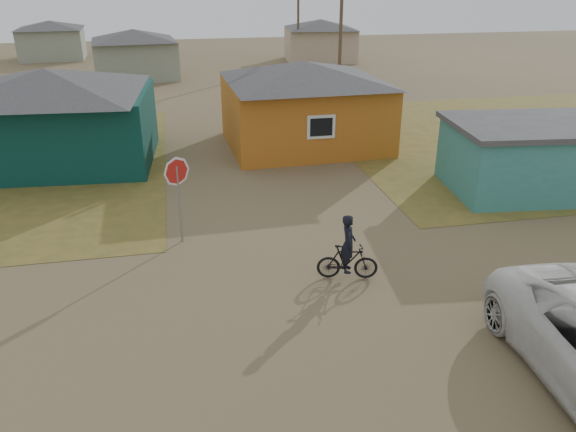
# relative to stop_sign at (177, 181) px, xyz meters

# --- Properties ---
(ground) EXTENTS (120.00, 120.00, 0.00)m
(ground) POSITION_rel_stop_sign_xyz_m (3.51, -4.66, -1.97)
(ground) COLOR brown
(grass_ne) EXTENTS (20.00, 18.00, 0.00)m
(grass_ne) POSITION_rel_stop_sign_xyz_m (17.51, 8.34, -1.97)
(grass_ne) COLOR olive
(grass_ne) RESTS_ON ground
(house_teal) EXTENTS (8.93, 7.08, 4.00)m
(house_teal) POSITION_rel_stop_sign_xyz_m (-4.99, 8.84, 0.08)
(house_teal) COLOR #08312B
(house_teal) RESTS_ON ground
(house_yellow) EXTENTS (7.72, 6.76, 3.90)m
(house_yellow) POSITION_rel_stop_sign_xyz_m (6.01, 9.34, 0.03)
(house_yellow) COLOR #B9661C
(house_yellow) RESTS_ON ground
(shed_turquoise) EXTENTS (6.71, 4.93, 2.60)m
(shed_turquoise) POSITION_rel_stop_sign_xyz_m (13.01, 1.84, -0.66)
(shed_turquoise) COLOR teal
(shed_turquoise) RESTS_ON ground
(house_pale_west) EXTENTS (7.04, 6.15, 3.60)m
(house_pale_west) POSITION_rel_stop_sign_xyz_m (-2.49, 29.34, -0.11)
(house_pale_west) COLOR gray
(house_pale_west) RESTS_ON ground
(house_beige_east) EXTENTS (6.95, 6.05, 3.60)m
(house_beige_east) POSITION_rel_stop_sign_xyz_m (13.51, 35.34, -0.11)
(house_beige_east) COLOR tan
(house_beige_east) RESTS_ON ground
(house_pale_north) EXTENTS (6.28, 5.81, 3.40)m
(house_pale_north) POSITION_rel_stop_sign_xyz_m (-10.49, 41.34, -0.22)
(house_pale_north) COLOR gray
(house_pale_north) RESTS_ON ground
(utility_pole_near) EXTENTS (1.40, 0.20, 8.00)m
(utility_pole_near) POSITION_rel_stop_sign_xyz_m (10.01, 17.34, 2.17)
(utility_pole_near) COLOR brown
(utility_pole_near) RESTS_ON ground
(utility_pole_far) EXTENTS (1.40, 0.20, 8.00)m
(utility_pole_far) POSITION_rel_stop_sign_xyz_m (11.01, 33.34, 2.17)
(utility_pole_far) COLOR brown
(utility_pole_far) RESTS_ON ground
(stop_sign) EXTENTS (0.88, 0.21, 2.71)m
(stop_sign) POSITION_rel_stop_sign_xyz_m (0.00, 0.00, 0.00)
(stop_sign) COLOR gray
(stop_sign) RESTS_ON ground
(cyclist) EXTENTS (1.70, 0.83, 1.85)m
(cyclist) POSITION_rel_stop_sign_xyz_m (4.29, -3.16, -1.30)
(cyclist) COLOR black
(cyclist) RESTS_ON ground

